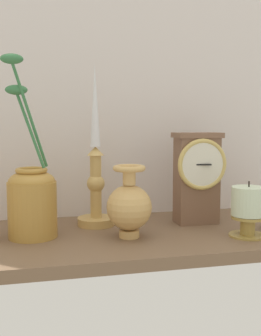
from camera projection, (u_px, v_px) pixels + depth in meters
The scene contains 7 objects.
ground_plane at pixel (110, 239), 88.55cm from camera, with size 100.00×36.00×2.40cm, color brown.
back_wall at pixel (96, 87), 102.67cm from camera, with size 120.00×2.00×65.00cm, color silver.
mantel_clock at pixel (197, 176), 96.15cm from camera, with size 11.74×7.65×21.32cm.
candlestick_tall_center at pixel (96, 176), 94.20cm from camera, with size 8.61×8.61×36.75cm.
brass_vase_bulbous at pixel (129, 205), 84.64cm from camera, with size 9.39×9.39×15.02cm.
brass_vase_jar at pixel (32, 197), 84.68cm from camera, with size 10.35×10.04×36.91cm.
pillar_candle_front at pixel (248, 209), 85.53cm from camera, with size 7.63×7.63×11.63cm.
Camera 1 is at (-15.60, -84.99, 23.84)cm, focal length 44.07 mm.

